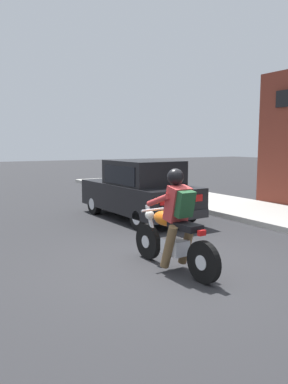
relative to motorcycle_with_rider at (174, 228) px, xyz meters
The scene contains 4 objects.
ground_plane 0.68m from the motorcycle_with_rider, 62.04° to the left, with size 80.00×80.00×0.00m, color #2B2B2D.
sidewalk_curb 5.79m from the motorcycle_with_rider, 32.44° to the left, with size 2.60×22.00×0.14m, color #ADAAA3.
motorcycle_with_rider is the anchor object (origin of this frame).
car_hatchback 4.18m from the motorcycle_with_rider, 67.55° to the left, with size 1.79×3.84×1.57m.
Camera 1 is at (-3.39, -4.79, 1.99)m, focal length 35.00 mm.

